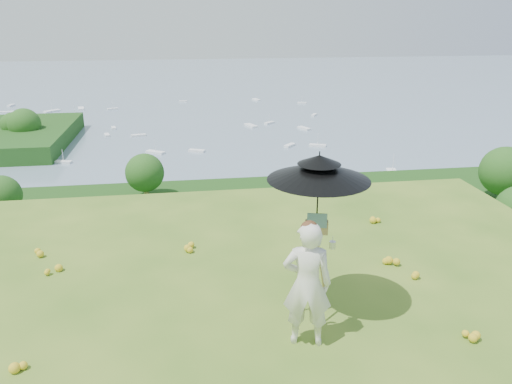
{
  "coord_description": "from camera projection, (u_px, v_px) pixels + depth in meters",
  "views": [
    {
      "loc": [
        -0.05,
        -4.37,
        4.01
      ],
      "look_at": [
        1.2,
        3.93,
        1.02
      ],
      "focal_mm": 35.0,
      "sensor_mm": 36.0,
      "label": 1
    }
  ],
  "objects": [
    {
      "name": "painter",
      "position": [
        307.0,
        284.0,
        6.2
      ],
      "size": [
        0.69,
        0.53,
        1.69
      ],
      "primitive_type": "imported",
      "rotation": [
        0.0,
        0.0,
        2.92
      ],
      "color": "silver",
      "rests_on": "ground"
    },
    {
      "name": "painter_cap",
      "position": [
        310.0,
        226.0,
        5.93
      ],
      "size": [
        0.28,
        0.3,
        0.1
      ],
      "primitive_type": null,
      "rotation": [
        0.0,
        0.0,
        -0.3
      ],
      "color": "pink",
      "rests_on": "painter"
    },
    {
      "name": "slope_trees",
      "position": [
        189.0,
        248.0,
        43.07
      ],
      "size": [
        110.0,
        50.0,
        6.0
      ],
      "primitive_type": null,
      "color": "#1A5118",
      "rests_on": "forest_slope"
    },
    {
      "name": "moored_boats",
      "position": [
        145.0,
        135.0,
        164.95
      ],
      "size": [
        140.0,
        140.0,
        0.7
      ],
      "primitive_type": null,
      "color": "white",
      "rests_on": "bay_water"
    },
    {
      "name": "sun_umbrella",
      "position": [
        318.0,
        192.0,
        6.45
      ],
      "size": [
        1.55,
        1.55,
        1.09
      ],
      "primitive_type": null,
      "rotation": [
        0.0,
        0.0,
        -0.18
      ],
      "color": "black",
      "rests_on": "field_easel"
    },
    {
      "name": "forest_slope",
      "position": [
        196.0,
        379.0,
        47.77
      ],
      "size": [
        140.0,
        56.0,
        22.0
      ],
      "primitive_type": "cube",
      "color": "#1E3E10",
      "rests_on": "bay_water"
    },
    {
      "name": "shoreline_tier",
      "position": [
        189.0,
        256.0,
        87.38
      ],
      "size": [
        170.0,
        28.0,
        8.0
      ],
      "primitive_type": "cube",
      "color": "#75695E",
      "rests_on": "bay_water"
    },
    {
      "name": "bay_water",
      "position": [
        181.0,
        98.0,
        240.39
      ],
      "size": [
        700.0,
        700.0,
        0.0
      ],
      "primitive_type": "plane",
      "color": "slate",
      "rests_on": "ground"
    },
    {
      "name": "harbor_town",
      "position": [
        188.0,
        222.0,
        85.2
      ],
      "size": [
        110.0,
        22.0,
        5.0
      ],
      "primitive_type": null,
      "color": "silver",
      "rests_on": "shoreline_tier"
    },
    {
      "name": "field_easel",
      "position": [
        315.0,
        266.0,
        6.77
      ],
      "size": [
        0.72,
        0.72,
        1.58
      ],
      "primitive_type": null,
      "rotation": [
        0.0,
        0.0,
        -0.24
      ],
      "color": "olive",
      "rests_on": "ground"
    }
  ]
}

